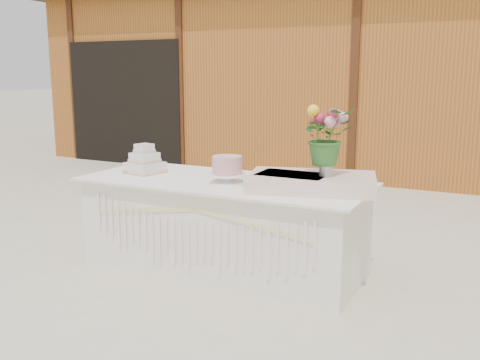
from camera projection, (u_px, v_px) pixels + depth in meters
ground at (224, 269)px, 4.56m from camera, size 80.00×80.00×0.00m
barn at (384, 71)px, 9.48m from camera, size 12.60×4.60×3.30m
cake_table at (224, 225)px, 4.48m from camera, size 2.40×1.00×0.77m
wedding_cake at (145, 163)px, 4.73m from camera, size 0.34×0.34×0.26m
pink_cake_stand at (227, 168)px, 4.27m from camera, size 0.31×0.31×0.22m
satin_runner at (312, 182)px, 4.04m from camera, size 1.05×0.77×0.12m
flower_vase at (326, 167)px, 3.96m from camera, size 0.10×0.10×0.13m
bouquet at (327, 130)px, 3.91m from camera, size 0.50×0.50×0.42m
loose_flowers at (130, 169)px, 4.90m from camera, size 0.24×0.36×0.02m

